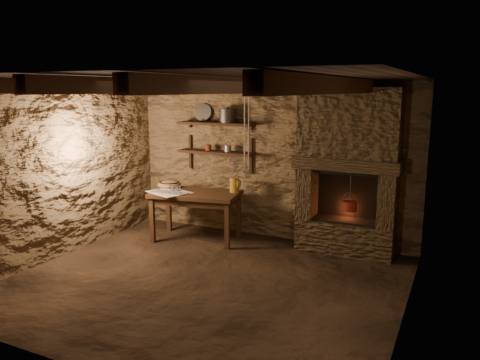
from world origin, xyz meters
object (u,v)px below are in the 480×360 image
at_px(work_table, 196,214).
at_px(stoneware_jug, 235,178).
at_px(red_pot, 350,206).
at_px(wooden_bowl, 169,185).
at_px(iron_stockpot, 228,116).

height_order(work_table, stoneware_jug, stoneware_jug).
xyz_separation_m(stoneware_jug, red_pot, (1.71, 0.12, -0.27)).
distance_m(stoneware_jug, red_pot, 1.74).
relative_size(work_table, stoneware_jug, 2.76).
xyz_separation_m(work_table, stoneware_jug, (0.53, 0.25, 0.56)).
distance_m(work_table, wooden_bowl, 0.69).
relative_size(stoneware_jug, iron_stockpot, 2.00).
height_order(wooden_bowl, red_pot, red_pot).
bearing_deg(red_pot, wooden_bowl, -174.97).
bearing_deg(red_pot, iron_stockpot, 176.48).
bearing_deg(work_table, wooden_bowl, 157.34).
xyz_separation_m(wooden_bowl, iron_stockpot, (0.86, 0.37, 1.08)).
height_order(stoneware_jug, wooden_bowl, stoneware_jug).
height_order(work_table, wooden_bowl, wooden_bowl).
relative_size(work_table, red_pot, 2.63).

